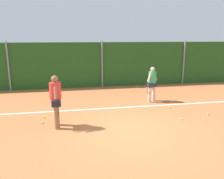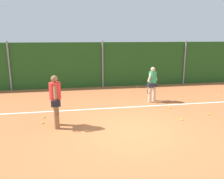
# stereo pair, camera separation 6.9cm
# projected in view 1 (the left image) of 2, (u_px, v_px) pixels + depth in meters

# --- Properties ---
(ground_plane) EXTENTS (27.85, 27.85, 0.00)m
(ground_plane) POSITION_uv_depth(u_px,v_px,m) (119.00, 111.00, 9.28)
(ground_plane) COLOR #B76638
(hedge_fence_backdrop) EXTENTS (18.10, 0.25, 2.66)m
(hedge_fence_backdrop) POSITION_uv_depth(u_px,v_px,m) (102.00, 65.00, 13.62)
(hedge_fence_backdrop) COLOR #23511E
(hedge_fence_backdrop) RESTS_ON ground_plane
(fence_post_left) EXTENTS (0.10, 0.10, 2.75)m
(fence_post_left) POSITION_uv_depth(u_px,v_px,m) (8.00, 66.00, 12.51)
(fence_post_left) COLOR gray
(fence_post_left) RESTS_ON ground_plane
(fence_post_center) EXTENTS (0.10, 0.10, 2.75)m
(fence_post_center) POSITION_uv_depth(u_px,v_px,m) (102.00, 64.00, 13.44)
(fence_post_center) COLOR gray
(fence_post_center) RESTS_ON ground_plane
(fence_post_right) EXTENTS (0.10, 0.10, 2.75)m
(fence_post_right) POSITION_uv_depth(u_px,v_px,m) (184.00, 62.00, 14.38)
(fence_post_right) COLOR gray
(fence_post_right) RESTS_ON ground_plane
(court_baseline_paint) EXTENTS (13.23, 0.10, 0.01)m
(court_baseline_paint) POSITION_uv_depth(u_px,v_px,m) (116.00, 108.00, 9.72)
(court_baseline_paint) COLOR white
(court_baseline_paint) RESTS_ON ground_plane
(player_foreground_near) EXTENTS (0.38, 0.81, 1.76)m
(player_foreground_near) POSITION_uv_depth(u_px,v_px,m) (56.00, 99.00, 7.47)
(player_foreground_near) COLOR #8C603D
(player_foreground_near) RESTS_ON ground_plane
(player_midcourt) EXTENTS (0.64, 0.52, 1.63)m
(player_midcourt) POSITION_uv_depth(u_px,v_px,m) (152.00, 82.00, 10.49)
(player_midcourt) COLOR beige
(player_midcourt) RESTS_ON ground_plane
(tennis_ball_1) EXTENTS (0.07, 0.07, 0.07)m
(tennis_ball_1) POSITION_uv_depth(u_px,v_px,m) (181.00, 119.00, 8.31)
(tennis_ball_1) COLOR #CCDB33
(tennis_ball_1) RESTS_ON ground_plane
(tennis_ball_2) EXTENTS (0.07, 0.07, 0.07)m
(tennis_ball_2) POSITION_uv_depth(u_px,v_px,m) (208.00, 114.00, 8.88)
(tennis_ball_2) COLOR #CCDB33
(tennis_ball_2) RESTS_ON ground_plane
(tennis_ball_3) EXTENTS (0.07, 0.07, 0.07)m
(tennis_ball_3) POSITION_uv_depth(u_px,v_px,m) (43.00, 123.00, 7.95)
(tennis_ball_3) COLOR #CCDB33
(tennis_ball_3) RESTS_ON ground_plane
(tennis_ball_4) EXTENTS (0.07, 0.07, 0.07)m
(tennis_ball_4) POSITION_uv_depth(u_px,v_px,m) (137.00, 87.00, 13.64)
(tennis_ball_4) COLOR #CCDB33
(tennis_ball_4) RESTS_ON ground_plane
(tennis_ball_5) EXTENTS (0.07, 0.07, 0.07)m
(tennis_ball_5) POSITION_uv_depth(u_px,v_px,m) (130.00, 91.00, 12.61)
(tennis_ball_5) COLOR #CCDB33
(tennis_ball_5) RESTS_ON ground_plane
(tennis_ball_6) EXTENTS (0.07, 0.07, 0.07)m
(tennis_ball_6) POSITION_uv_depth(u_px,v_px,m) (218.00, 95.00, 11.68)
(tennis_ball_6) COLOR #CCDB33
(tennis_ball_6) RESTS_ON ground_plane
(tennis_ball_7) EXTENTS (0.07, 0.07, 0.07)m
(tennis_ball_7) POSITION_uv_depth(u_px,v_px,m) (169.00, 107.00, 9.67)
(tennis_ball_7) COLOR #CCDB33
(tennis_ball_7) RESTS_ON ground_plane
(tennis_ball_8) EXTENTS (0.07, 0.07, 0.07)m
(tennis_ball_8) POSITION_uv_depth(u_px,v_px,m) (44.00, 117.00, 8.52)
(tennis_ball_8) COLOR #CCDB33
(tennis_ball_8) RESTS_ON ground_plane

